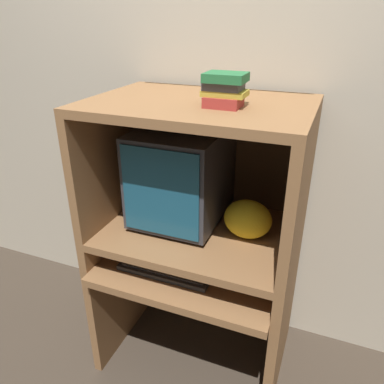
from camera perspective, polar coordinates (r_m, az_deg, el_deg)
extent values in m
cube|color=#B2A893|center=(1.89, 5.36, 14.17)|extent=(6.00, 0.06, 2.60)
cube|color=brown|center=(2.17, -10.05, -13.70)|extent=(0.04, 0.64, 0.63)
cube|color=brown|center=(1.95, 13.44, -19.48)|extent=(0.04, 0.64, 0.63)
cube|color=brown|center=(1.70, -1.30, -13.25)|extent=(0.82, 0.37, 0.04)
cube|color=brown|center=(1.95, -10.92, -4.82)|extent=(0.04, 0.64, 0.15)
cube|color=brown|center=(1.70, 14.77, -10.18)|extent=(0.04, 0.64, 0.15)
cube|color=brown|center=(1.75, 0.98, -5.94)|extent=(0.82, 0.64, 0.04)
cube|color=brown|center=(1.79, -11.88, 5.34)|extent=(0.04, 0.64, 0.58)
cube|color=brown|center=(1.52, 16.30, 1.11)|extent=(0.04, 0.64, 0.58)
cube|color=brown|center=(1.53, 1.15, 13.06)|extent=(0.82, 0.64, 0.04)
cube|color=#48321E|center=(1.88, 4.43, 6.78)|extent=(0.82, 0.01, 0.58)
cylinder|color=#333338|center=(1.82, -1.40, -3.49)|extent=(0.21, 0.21, 0.02)
cube|color=#333338|center=(1.73, -1.48, 2.89)|extent=(0.38, 0.46, 0.42)
cube|color=navy|center=(1.53, -4.87, -0.23)|extent=(0.34, 0.01, 0.38)
cube|color=#2D2D30|center=(1.72, -3.90, -11.58)|extent=(0.42, 0.16, 0.02)
cube|color=#474749|center=(1.71, -3.91, -11.23)|extent=(0.39, 0.12, 0.01)
ellipsoid|color=#28282B|center=(1.65, 5.03, -13.10)|extent=(0.08, 0.05, 0.03)
ellipsoid|color=gold|center=(1.65, 8.48, -4.11)|extent=(0.21, 0.16, 0.17)
cube|color=maroon|center=(1.42, 4.81, 13.56)|extent=(0.13, 0.11, 0.04)
cube|color=gold|center=(1.42, 5.04, 14.81)|extent=(0.16, 0.10, 0.02)
cube|color=#4C4C51|center=(1.42, 4.84, 15.88)|extent=(0.14, 0.11, 0.03)
cube|color=#236638|center=(1.40, 5.17, 17.02)|extent=(0.15, 0.12, 0.03)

